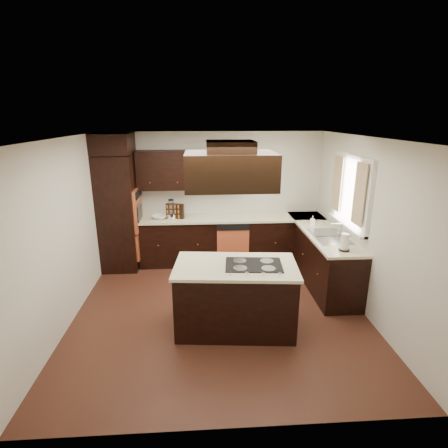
{
  "coord_description": "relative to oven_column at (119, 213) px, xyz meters",
  "views": [
    {
      "loc": [
        -0.24,
        -4.62,
        2.77
      ],
      "look_at": [
        0.1,
        0.6,
        1.15
      ],
      "focal_mm": 28.0,
      "sensor_mm": 36.0,
      "label": 1
    }
  ],
  "objects": [
    {
      "name": "floor",
      "position": [
        1.78,
        -1.71,
        -1.07
      ],
      "size": [
        4.2,
        4.2,
        0.02
      ],
      "primitive_type": "cube",
      "color": "brown",
      "rests_on": "ground"
    },
    {
      "name": "ceiling",
      "position": [
        1.78,
        -1.71,
        1.45
      ],
      "size": [
        4.2,
        4.2,
        0.02
      ],
      "primitive_type": "cube",
      "color": "white",
      "rests_on": "ground"
    },
    {
      "name": "wall_back",
      "position": [
        1.78,
        0.4,
        0.19
      ],
      "size": [
        4.2,
        0.02,
        2.5
      ],
      "primitive_type": "cube",
      "color": "beige",
      "rests_on": "ground"
    },
    {
      "name": "wall_front",
      "position": [
        1.78,
        -3.81,
        0.19
      ],
      "size": [
        4.2,
        0.02,
        2.5
      ],
      "primitive_type": "cube",
      "color": "beige",
      "rests_on": "ground"
    },
    {
      "name": "wall_left",
      "position": [
        -0.33,
        -1.71,
        0.19
      ],
      "size": [
        0.02,
        4.2,
        2.5
      ],
      "primitive_type": "cube",
      "color": "beige",
      "rests_on": "ground"
    },
    {
      "name": "wall_right",
      "position": [
        3.88,
        -1.71,
        0.19
      ],
      "size": [
        0.02,
        4.2,
        2.5
      ],
      "primitive_type": "cube",
      "color": "beige",
      "rests_on": "ground"
    },
    {
      "name": "oven_column",
      "position": [
        0.0,
        0.0,
        0.0
      ],
      "size": [
        0.65,
        0.75,
        2.12
      ],
      "primitive_type": "cube",
      "color": "black",
      "rests_on": "floor"
    },
    {
      "name": "wall_oven_face",
      "position": [
        0.35,
        0.0,
        0.06
      ],
      "size": [
        0.05,
        0.62,
        0.78
      ],
      "primitive_type": "cube",
      "color": "#D45E35",
      "rests_on": "oven_column"
    },
    {
      "name": "base_cabinets_back",
      "position": [
        1.81,
        0.09,
        -0.62
      ],
      "size": [
        2.93,
        0.6,
        0.88
      ],
      "primitive_type": "cube",
      "color": "black",
      "rests_on": "floor"
    },
    {
      "name": "base_cabinets_right",
      "position": [
        3.58,
        -0.8,
        -0.62
      ],
      "size": [
        0.6,
        2.4,
        0.88
      ],
      "primitive_type": "cube",
      "color": "black",
      "rests_on": "floor"
    },
    {
      "name": "countertop_back",
      "position": [
        1.81,
        0.08,
        -0.16
      ],
      "size": [
        2.93,
        0.63,
        0.04
      ],
      "primitive_type": "cube",
      "color": "beige",
      "rests_on": "base_cabinets_back"
    },
    {
      "name": "countertop_right",
      "position": [
        3.56,
        -0.8,
        -0.16
      ],
      "size": [
        0.63,
        2.4,
        0.04
      ],
      "primitive_type": "cube",
      "color": "beige",
      "rests_on": "base_cabinets_right"
    },
    {
      "name": "upper_cabinets",
      "position": [
        1.34,
        0.23,
        0.75
      ],
      "size": [
        2.0,
        0.34,
        0.72
      ],
      "primitive_type": "cube",
      "color": "black",
      "rests_on": "wall_back"
    },
    {
      "name": "dishwasher_front",
      "position": [
        2.1,
        -0.2,
        -0.66
      ],
      "size": [
        0.6,
        0.05,
        0.72
      ],
      "primitive_type": "cube",
      "color": "#D45E35",
      "rests_on": "floor"
    },
    {
      "name": "window_frame",
      "position": [
        3.85,
        -1.16,
        0.59
      ],
      "size": [
        0.06,
        1.32,
        1.12
      ],
      "primitive_type": "cube",
      "color": "white",
      "rests_on": "wall_right"
    },
    {
      "name": "window_pane",
      "position": [
        3.87,
        -1.16,
        0.59
      ],
      "size": [
        0.0,
        1.2,
        1.0
      ],
      "primitive_type": "cube",
      "color": "white",
      "rests_on": "wall_right"
    },
    {
      "name": "curtain_left",
      "position": [
        3.79,
        -1.57,
        0.64
      ],
      "size": [
        0.02,
        0.34,
        0.9
      ],
      "primitive_type": "cube",
      "color": "beige",
      "rests_on": "wall_right"
    },
    {
      "name": "curtain_right",
      "position": [
        3.79,
        -0.74,
        0.64
      ],
      "size": [
        0.02,
        0.34,
        0.9
      ],
      "primitive_type": "cube",
      "color": "beige",
      "rests_on": "wall_right"
    },
    {
      "name": "sink_rim",
      "position": [
        3.58,
        -1.16,
        -0.14
      ],
      "size": [
        0.52,
        0.84,
        0.01
      ],
      "primitive_type": "cube",
      "color": "silver",
      "rests_on": "countertop_right"
    },
    {
      "name": "island",
      "position": [
        1.96,
        -2.17,
        -0.62
      ],
      "size": [
        1.61,
        0.97,
        0.88
      ],
      "primitive_type": "cube",
      "rotation": [
        0.0,
        0.0,
        -0.09
      ],
      "color": "black",
      "rests_on": "floor"
    },
    {
      "name": "island_top",
      "position": [
        1.96,
        -2.17,
        -0.16
      ],
      "size": [
        1.67,
        1.03,
        0.04
      ],
      "primitive_type": "cube",
      "rotation": [
        0.0,
        0.0,
        -0.09
      ],
      "color": "beige",
      "rests_on": "island"
    },
    {
      "name": "cooktop",
      "position": [
        2.19,
        -2.19,
        -0.13
      ],
      "size": [
        0.77,
        0.55,
        0.01
      ],
      "primitive_type": "cube",
      "rotation": [
        0.0,
        0.0,
        -0.09
      ],
      "color": "black",
      "rests_on": "island_top"
    },
    {
      "name": "range_hood",
      "position": [
        1.88,
        -2.25,
        1.1
      ],
      "size": [
        1.05,
        0.72,
        0.42
      ],
      "primitive_type": "cube",
      "color": "black",
      "rests_on": "ceiling"
    },
    {
      "name": "hood_duct",
      "position": [
        1.88,
        -2.25,
        1.38
      ],
      "size": [
        0.55,
        0.5,
        0.13
      ],
      "primitive_type": "cube",
      "color": "black",
      "rests_on": "ceiling"
    },
    {
      "name": "blender_base",
      "position": [
        0.96,
        0.01,
        -0.09
      ],
      "size": [
        0.15,
        0.15,
        0.1
      ],
      "primitive_type": "cylinder",
      "color": "silver",
      "rests_on": "countertop_back"
    },
    {
      "name": "blender_pitcher",
      "position": [
        0.96,
        0.01,
        0.09
      ],
      "size": [
        0.13,
        0.13,
        0.26
      ],
      "primitive_type": "cone",
      "color": "silver",
      "rests_on": "blender_base"
    },
    {
      "name": "spice_rack",
      "position": [
        1.03,
        0.07,
        0.0
      ],
      "size": [
        0.35,
        0.18,
        0.28
      ],
      "primitive_type": "cube",
      "rotation": [
        0.0,
        0.0,
        -0.3
      ],
      "color": "black",
      "rests_on": "countertop_back"
    },
    {
      "name": "mixing_bowl",
      "position": [
        0.74,
        0.05,
        -0.11
      ],
      "size": [
        0.36,
        0.36,
        0.07
      ],
      "primitive_type": "imported",
      "rotation": [
        0.0,
        0.0,
        -0.34
      ],
      "color": "white",
      "rests_on": "countertop_back"
    },
    {
      "name": "soap_bottle",
      "position": [
        3.47,
        -0.55,
        -0.05
      ],
      "size": [
        0.1,
        0.1,
        0.18
      ],
      "primitive_type": "imported",
      "rotation": [
        0.0,
        0.0,
        -0.26
      ],
      "color": "white",
      "rests_on": "countertop_right"
    },
    {
      "name": "paper_towel",
      "position": [
        3.56,
        -1.77,
        -0.01
      ],
      "size": [
        0.12,
        0.12,
        0.25
      ],
      "primitive_type": "cylinder",
      "rotation": [
        0.0,
        0.0,
        0.07
      ],
      "color": "white",
      "rests_on": "countertop_right"
    }
  ]
}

